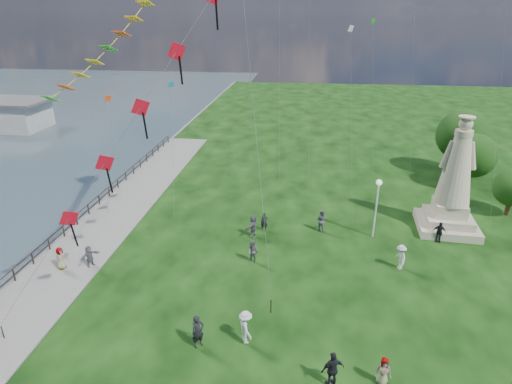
# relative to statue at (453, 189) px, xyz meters

# --- Properties ---
(waterfront) EXTENTS (200.00, 200.00, 1.51)m
(waterfront) POSITION_rel_statue_xyz_m (-28.86, -6.24, -3.55)
(waterfront) COLOR #32434C
(waterfront) RESTS_ON ground
(statue) EXTENTS (4.83, 4.83, 9.22)m
(statue) POSITION_rel_statue_xyz_m (0.00, 0.00, 0.00)
(statue) COLOR #BAA68D
(statue) RESTS_ON ground
(lamppost) EXTENTS (0.44, 0.44, 4.80)m
(lamppost) POSITION_rel_statue_xyz_m (-6.05, -2.12, -0.02)
(lamppost) COLOR silver
(lamppost) RESTS_ON ground
(tree_row) EXTENTS (5.51, 14.38, 6.91)m
(tree_row) POSITION_rel_statue_xyz_m (4.75, 10.86, 0.32)
(tree_row) COLOR #382314
(tree_row) RESTS_ON ground
(person_0) EXTENTS (0.82, 0.80, 1.90)m
(person_0) POSITION_rel_statue_xyz_m (-16.65, -15.37, -2.53)
(person_0) COLOR black
(person_0) RESTS_ON ground
(person_1) EXTENTS (0.96, 0.82, 1.70)m
(person_1) POSITION_rel_statue_xyz_m (-14.87, -6.96, -2.63)
(person_1) COLOR #595960
(person_1) RESTS_ON ground
(person_2) EXTENTS (1.18, 1.41, 1.94)m
(person_2) POSITION_rel_statue_xyz_m (-14.23, -14.76, -2.51)
(person_2) COLOR silver
(person_2) RESTS_ON ground
(person_3) EXTENTS (1.26, 0.97, 1.93)m
(person_3) POSITION_rel_statue_xyz_m (-9.80, -17.09, -2.52)
(person_3) COLOR black
(person_3) RESTS_ON ground
(person_4) EXTENTS (0.76, 0.47, 1.54)m
(person_4) POSITION_rel_statue_xyz_m (-7.43, -16.73, -2.71)
(person_4) COLOR #595960
(person_4) RESTS_ON ground
(person_5) EXTENTS (1.28, 1.53, 1.54)m
(person_5) POSITION_rel_statue_xyz_m (-25.88, -8.92, -2.71)
(person_5) COLOR #595960
(person_5) RESTS_ON ground
(person_6) EXTENTS (0.58, 0.39, 1.55)m
(person_6) POSITION_rel_statue_xyz_m (-14.59, -2.16, -2.71)
(person_6) COLOR black
(person_6) RESTS_ON ground
(person_7) EXTENTS (1.03, 0.90, 1.81)m
(person_7) POSITION_rel_statue_xyz_m (-10.08, -1.59, -2.58)
(person_7) COLOR #595960
(person_7) RESTS_ON ground
(person_8) EXTENTS (0.82, 1.26, 1.81)m
(person_8) POSITION_rel_statue_xyz_m (-4.83, -6.49, -2.58)
(person_8) COLOR silver
(person_8) RESTS_ON ground
(person_9) EXTENTS (1.04, 0.67, 1.64)m
(person_9) POSITION_rel_statue_xyz_m (-1.20, -2.26, -2.66)
(person_9) COLOR black
(person_9) RESTS_ON ground
(person_10) EXTENTS (0.62, 0.85, 1.58)m
(person_10) POSITION_rel_statue_xyz_m (-27.67, -9.46, -2.69)
(person_10) COLOR #595960
(person_10) RESTS_ON ground
(person_11) EXTENTS (1.25, 1.79, 1.78)m
(person_11) POSITION_rel_statue_xyz_m (-15.36, -3.18, -2.59)
(person_11) COLOR #595960
(person_11) RESTS_ON ground
(red_kite_train) EXTENTS (12.63, 9.35, 20.26)m
(red_kite_train) POSITION_rel_statue_xyz_m (-19.50, -10.62, 9.09)
(red_kite_train) COLOR black
(red_kite_train) RESTS_ON ground
(small_kites) EXTENTS (32.55, 18.23, 27.48)m
(small_kites) POSITION_rel_statue_xyz_m (-10.88, 8.00, 10.87)
(small_kites) COLOR teal
(small_kites) RESTS_ON ground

